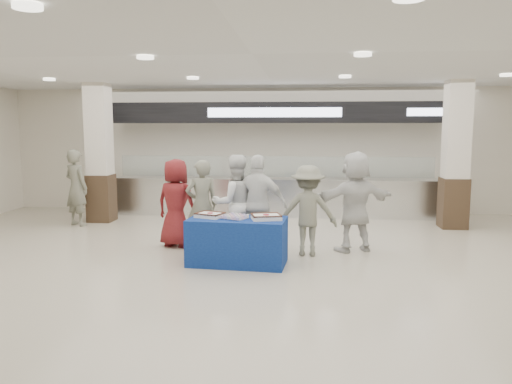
# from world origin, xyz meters

# --- Properties ---
(ground) EXTENTS (14.00, 14.00, 0.00)m
(ground) POSITION_xyz_m (0.00, 0.00, 0.00)
(ground) COLOR beige
(ground) RESTS_ON ground
(serving_line) EXTENTS (8.70, 0.85, 2.80)m
(serving_line) POSITION_xyz_m (0.00, 5.40, 1.16)
(serving_line) COLOR silver
(serving_line) RESTS_ON ground
(column_left) EXTENTS (0.55, 0.55, 3.20)m
(column_left) POSITION_xyz_m (-4.00, 4.20, 1.53)
(column_left) COLOR #342418
(column_left) RESTS_ON ground
(column_right) EXTENTS (0.55, 0.55, 3.20)m
(column_right) POSITION_xyz_m (4.00, 4.20, 1.53)
(column_right) COLOR #342418
(column_right) RESTS_ON ground
(display_table) EXTENTS (1.61, 0.91, 0.75)m
(display_table) POSITION_xyz_m (-0.32, 0.83, 0.38)
(display_table) COLOR navy
(display_table) RESTS_ON ground
(sheet_cake_left) EXTENTS (0.51, 0.45, 0.09)m
(sheet_cake_left) POSITION_xyz_m (-0.78, 0.88, 0.80)
(sheet_cake_left) COLOR white
(sheet_cake_left) RESTS_ON display_table
(sheet_cake_right) EXTENTS (0.52, 0.45, 0.10)m
(sheet_cake_right) POSITION_xyz_m (0.14, 0.79, 0.80)
(sheet_cake_right) COLOR white
(sheet_cake_right) RESTS_ON display_table
(cupcake_tray) EXTENTS (0.46, 0.42, 0.06)m
(cupcake_tray) POSITION_xyz_m (-0.36, 0.81, 0.78)
(cupcake_tray) COLOR #B7B7BC
(cupcake_tray) RESTS_ON display_table
(civilian_maroon) EXTENTS (0.91, 0.72, 1.63)m
(civilian_maroon) POSITION_xyz_m (-1.61, 1.92, 0.81)
(civilian_maroon) COLOR maroon
(civilian_maroon) RESTS_ON ground
(soldier_a) EXTENTS (0.70, 0.60, 1.63)m
(soldier_a) POSITION_xyz_m (-1.10, 1.79, 0.81)
(soldier_a) COLOR slate
(soldier_a) RESTS_ON ground
(chef_tall) EXTENTS (1.02, 0.92, 1.72)m
(chef_tall) POSITION_xyz_m (-0.48, 1.69, 0.86)
(chef_tall) COLOR white
(chef_tall) RESTS_ON ground
(chef_short) EXTENTS (1.08, 0.61, 1.73)m
(chef_short) POSITION_xyz_m (-0.05, 1.56, 0.87)
(chef_short) COLOR white
(chef_short) RESTS_ON ground
(soldier_b) EXTENTS (1.01, 0.59, 1.56)m
(soldier_b) POSITION_xyz_m (0.81, 1.52, 0.78)
(soldier_b) COLOR slate
(soldier_b) RESTS_ON ground
(civilian_white) EXTENTS (1.73, 1.15, 1.79)m
(civilian_white) POSITION_xyz_m (1.64, 1.89, 0.89)
(civilian_white) COLOR white
(civilian_white) RESTS_ON ground
(soldier_bg) EXTENTS (0.74, 0.64, 1.71)m
(soldier_bg) POSITION_xyz_m (-4.34, 3.65, 0.86)
(soldier_bg) COLOR slate
(soldier_bg) RESTS_ON ground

